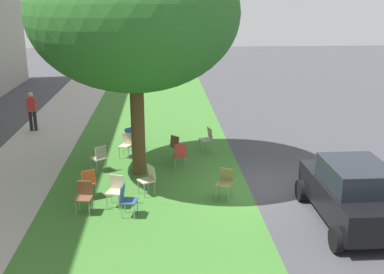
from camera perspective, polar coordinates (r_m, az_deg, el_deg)
name	(u,v)px	position (r m, az deg, el deg)	size (l,w,h in m)	color
ground	(255,188)	(14.44, 7.72, -6.18)	(80.00, 80.00, 0.00)	#424247
grass_verge	(150,191)	(14.17, -5.16, -6.53)	(48.00, 6.00, 0.01)	#3D752D
street_tree	(134,13)	(14.52, -7.08, 14.68)	(6.35, 6.35, 7.45)	brown
chair_0	(84,195)	(12.92, -12.97, -6.84)	(0.47, 0.46, 0.88)	brown
chair_1	(126,143)	(16.97, -7.97, -0.76)	(0.54, 0.54, 0.88)	beige
chair_2	(88,181)	(13.78, -12.58, -5.27)	(0.58, 0.57, 0.88)	#C64C1E
chair_3	(207,137)	(17.49, 1.86, -0.06)	(0.51, 0.52, 0.88)	#ADA393
chair_4	(131,137)	(17.66, -7.47, -0.03)	(0.59, 0.59, 0.88)	#335184
chair_5	(225,181)	(13.51, 4.02, -5.34)	(0.56, 0.55, 0.88)	olive
chair_6	(177,145)	(16.60, -1.85, -1.00)	(0.59, 0.59, 0.88)	brown
chair_7	(100,157)	(15.75, -11.18, -2.34)	(0.59, 0.58, 0.88)	#ADA393
chair_8	(148,177)	(13.78, -5.34, -4.92)	(0.57, 0.57, 0.88)	beige
chair_9	(180,154)	(15.73, -1.46, -2.04)	(0.46, 0.46, 0.88)	#B7332D
chair_10	(116,188)	(13.16, -9.26, -6.17)	(0.52, 0.52, 0.88)	beige
chair_11	(126,198)	(12.51, -7.98, -7.37)	(0.49, 0.49, 0.88)	#335184
parked_car	(352,193)	(12.59, 18.92, -6.42)	(3.70, 1.92, 1.65)	black
pedestrian_0	(32,110)	(21.12, -18.89, 3.15)	(0.23, 0.38, 1.69)	black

